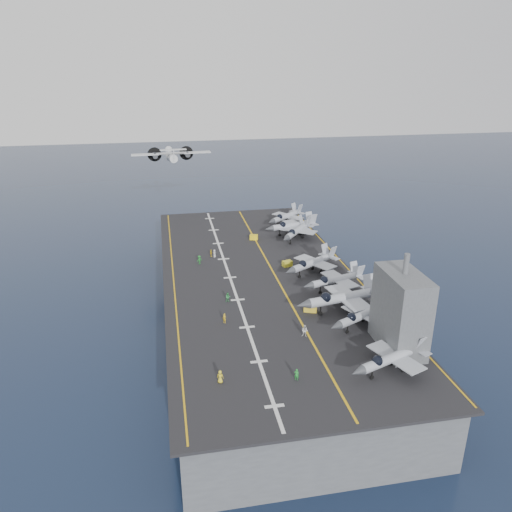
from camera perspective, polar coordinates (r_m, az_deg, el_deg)
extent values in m
plane|color=#142135|center=(104.25, 0.41, -7.46)|extent=(500.00, 500.00, 0.00)
cube|color=#56595E|center=(101.92, 0.42, -5.00)|extent=(36.00, 90.00, 10.00)
cube|color=black|center=(99.71, 0.43, -2.33)|extent=(38.00, 92.00, 0.40)
cube|color=gold|center=(100.20, 2.11, -2.08)|extent=(0.35, 90.00, 0.02)
cube|color=silver|center=(98.73, -2.99, -2.47)|extent=(0.50, 90.00, 0.02)
cube|color=gold|center=(98.04, -9.38, -2.93)|extent=(0.25, 90.00, 0.02)
cube|color=gold|center=(104.50, 10.43, -1.41)|extent=(0.25, 90.00, 0.02)
imported|color=yellow|center=(68.26, -4.11, -13.60)|extent=(1.29, 1.08, 1.84)
imported|color=gold|center=(82.10, -3.63, -7.11)|extent=(1.17, 1.19, 1.67)
imported|color=green|center=(88.81, -3.23, -4.73)|extent=(1.06, 0.71, 1.77)
imported|color=#1B7C26|center=(105.50, -6.49, -0.43)|extent=(1.34, 1.21, 1.86)
imported|color=yellow|center=(109.21, -5.16, 0.33)|extent=(0.83, 1.08, 1.60)
imported|color=silver|center=(108.75, -4.77, 0.30)|extent=(0.92, 1.18, 1.75)
imported|color=green|center=(68.81, 4.66, -13.35)|extent=(1.23, 1.06, 1.72)
imported|color=silver|center=(78.36, 5.61, -8.52)|extent=(1.47, 1.32, 2.04)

